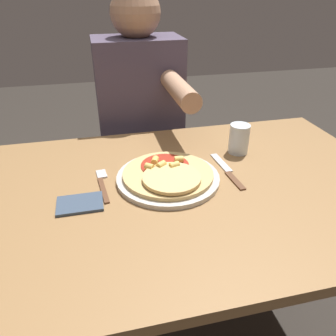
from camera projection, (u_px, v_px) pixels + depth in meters
The scene contains 8 objects.
dining_table at pixel (186, 217), 0.98m from camera, with size 1.25×0.80×0.75m.
plate at pixel (168, 178), 0.95m from camera, with size 0.30×0.30×0.01m.
pizza at pixel (168, 174), 0.94m from camera, with size 0.26×0.26×0.04m.
fork at pixel (103, 183), 0.93m from camera, with size 0.03×0.18×0.00m.
knife at pixel (228, 171), 0.99m from camera, with size 0.03×0.22×0.00m.
drinking_glass at pixel (239, 139), 1.08m from camera, with size 0.07×0.07×0.10m.
napkin at pixel (80, 204), 0.85m from camera, with size 0.12×0.08×0.01m.
person_diner at pixel (141, 119), 1.42m from camera, with size 0.35×0.52×1.24m.
Camera 1 is at (-0.23, -0.74, 1.25)m, focal length 35.00 mm.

